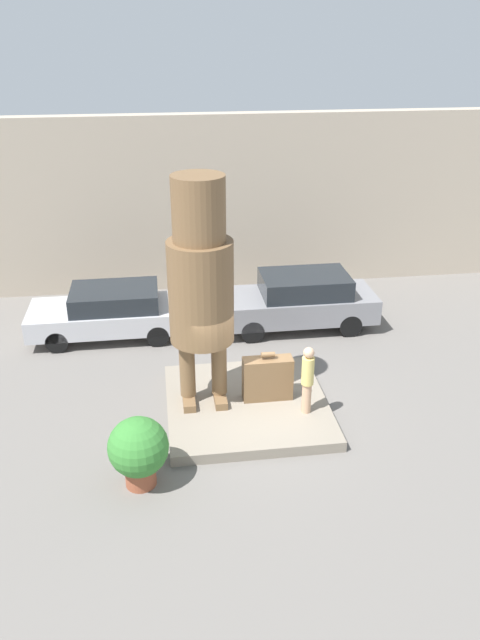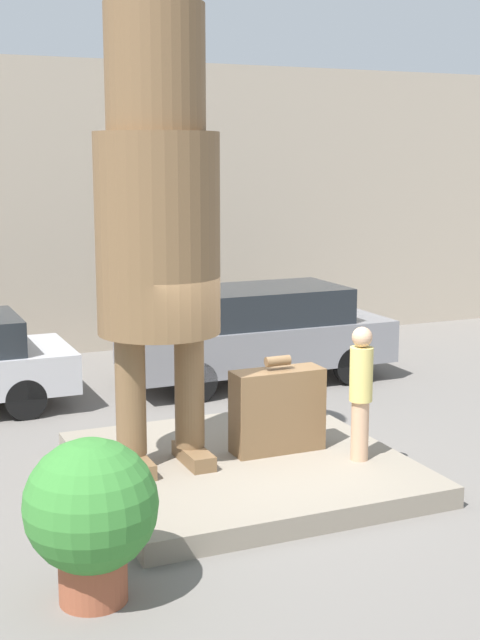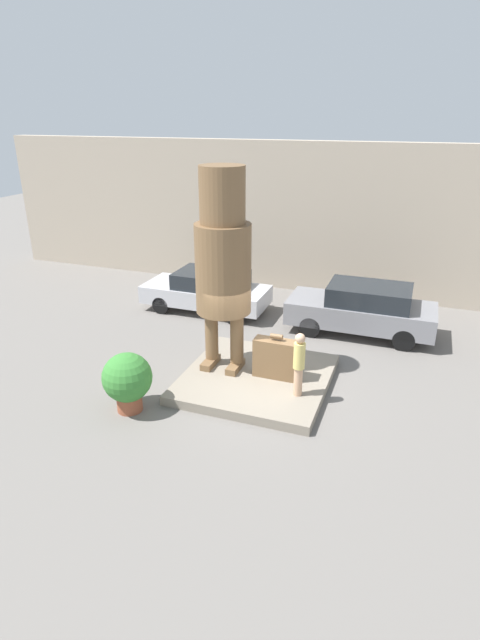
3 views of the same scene
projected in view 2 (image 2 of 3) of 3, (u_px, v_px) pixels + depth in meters
ground_plane at (243, 477)px, 10.86m from camera, size 60.00×60.00×0.00m
pedestal at (243, 467)px, 10.84m from camera, size 3.70×3.75×0.25m
building_backdrop at (82, 208)px, 17.50m from camera, size 28.00×0.60×5.68m
statue_figure at (157, 205)px, 10.04m from camera, size 1.42×1.42×5.24m
giant_suitcase at (277, 410)px, 10.98m from camera, size 1.15×0.41×1.20m
tourist at (361, 388)px, 10.59m from camera, size 0.28×0.28×1.63m
parked_car_grey at (260, 332)px, 15.33m from camera, size 4.59×1.83×1.65m
planter_pot at (91, 511)px, 7.69m from camera, size 1.18×1.18×1.48m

